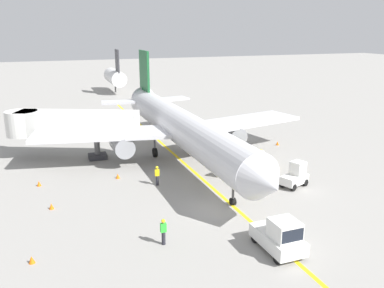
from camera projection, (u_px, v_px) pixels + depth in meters
name	position (u px, v px, depth m)	size (l,w,h in m)	color
ground_plane	(219.00, 209.00, 30.06)	(300.00, 300.00, 0.00)	gray
taxi_line_yellow	(207.00, 183.00, 34.93)	(0.30, 80.00, 0.01)	yellow
airliner	(180.00, 126.00, 40.58)	(28.61, 35.23, 10.10)	silver
jet_bridge	(65.00, 124.00, 40.72)	(12.84, 7.48, 4.85)	silver
pushback_tug	(280.00, 236.00, 24.04)	(1.96, 3.63, 2.20)	silver
baggage_tug_near_wing	(295.00, 176.00, 34.10)	(2.71, 2.08, 2.10)	silver
belt_loader_forward_hold	(248.00, 163.00, 37.65)	(4.37, 4.47, 2.59)	silver
belt_loader_aft_hold	(251.00, 156.00, 39.69)	(4.47, 4.37, 2.59)	silver
ground_crew_marshaller	(163.00, 231.00, 24.87)	(0.36, 0.24, 1.70)	#26262D
ground_crew_wing_walker	(157.00, 175.00, 34.29)	(0.36, 0.24, 1.70)	#26262D
safety_cone_nose_left	(32.00, 260.00, 23.05)	(0.36, 0.36, 0.44)	orange
safety_cone_nose_right	(39.00, 184.00, 34.30)	(0.36, 0.36, 0.44)	orange
safety_cone_wingtip_left	(118.00, 176.00, 36.04)	(0.36, 0.36, 0.44)	orange
safety_cone_wingtip_right	(278.00, 143.00, 46.27)	(0.36, 0.36, 0.44)	orange
safety_cone_tail_area	(51.00, 206.00, 29.94)	(0.36, 0.36, 0.44)	orange
distant_aircraft_far_left	(115.00, 77.00, 83.21)	(3.00, 10.10, 8.80)	silver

